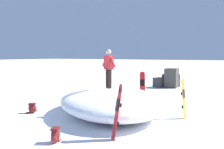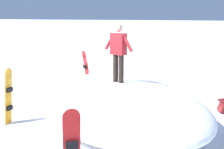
{
  "view_description": "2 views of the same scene",
  "coord_description": "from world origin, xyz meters",
  "px_view_note": "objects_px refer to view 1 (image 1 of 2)",
  "views": [
    {
      "loc": [
        -5.83,
        8.71,
        2.45
      ],
      "look_at": [
        -0.44,
        -0.04,
        1.67
      ],
      "focal_mm": 41.14,
      "sensor_mm": 36.0,
      "label": 1
    },
    {
      "loc": [
        1.63,
        -7.53,
        2.97
      ],
      "look_at": [
        -0.42,
        -0.17,
        1.34
      ],
      "focal_mm": 46.31,
      "sensor_mm": 36.0,
      "label": 2
    }
  ],
  "objects_px": {
    "snowboarder_standing": "(109,66)",
    "backpack_near": "(32,108)",
    "snowboard_primary_upright": "(117,111)",
    "backpack_far": "(55,135)",
    "snowboard_secondary_upright": "(184,98)",
    "snowboard_tertiary_upright": "(142,86)"
  },
  "relations": [
    {
      "from": "snowboard_tertiary_upright",
      "to": "backpack_near",
      "type": "height_order",
      "value": "snowboard_tertiary_upright"
    },
    {
      "from": "snowboard_primary_upright",
      "to": "snowboard_tertiary_upright",
      "type": "distance_m",
      "value": 6.44
    },
    {
      "from": "backpack_near",
      "to": "snowboard_primary_upright",
      "type": "bearing_deg",
      "value": 167.69
    },
    {
      "from": "snowboard_primary_upright",
      "to": "snowboard_secondary_upright",
      "type": "relative_size",
      "value": 1.05
    },
    {
      "from": "backpack_near",
      "to": "snowboarder_standing",
      "type": "bearing_deg",
      "value": -154.13
    },
    {
      "from": "snowboard_primary_upright",
      "to": "backpack_far",
      "type": "distance_m",
      "value": 1.87
    },
    {
      "from": "snowboarder_standing",
      "to": "snowboard_secondary_upright",
      "type": "bearing_deg",
      "value": -159.19
    },
    {
      "from": "snowboard_primary_upright",
      "to": "snowboard_secondary_upright",
      "type": "distance_m",
      "value": 3.63
    },
    {
      "from": "snowboarder_standing",
      "to": "snowboard_tertiary_upright",
      "type": "bearing_deg",
      "value": -87.11
    },
    {
      "from": "snowboarder_standing",
      "to": "snowboard_primary_upright",
      "type": "xyz_separation_m",
      "value": [
        -1.86,
        2.46,
        -1.16
      ]
    },
    {
      "from": "snowboarder_standing",
      "to": "snowboard_primary_upright",
      "type": "relative_size",
      "value": 0.97
    },
    {
      "from": "backpack_near",
      "to": "backpack_far",
      "type": "height_order",
      "value": "backpack_far"
    },
    {
      "from": "backpack_far",
      "to": "snowboarder_standing",
      "type": "bearing_deg",
      "value": -81.57
    },
    {
      "from": "snowboard_secondary_upright",
      "to": "backpack_far",
      "type": "xyz_separation_m",
      "value": [
        2.23,
        4.68,
        -0.58
      ]
    },
    {
      "from": "backpack_near",
      "to": "backpack_far",
      "type": "relative_size",
      "value": 0.99
    },
    {
      "from": "snowboard_secondary_upright",
      "to": "backpack_far",
      "type": "bearing_deg",
      "value": 64.53
    },
    {
      "from": "snowboard_secondary_upright",
      "to": "backpack_far",
      "type": "distance_m",
      "value": 5.22
    },
    {
      "from": "snowboard_primary_upright",
      "to": "backpack_far",
      "type": "height_order",
      "value": "snowboard_primary_upright"
    },
    {
      "from": "snowboarder_standing",
      "to": "backpack_far",
      "type": "relative_size",
      "value": 3.01
    },
    {
      "from": "snowboard_secondary_upright",
      "to": "snowboard_tertiary_upright",
      "type": "bearing_deg",
      "value": -41.31
    },
    {
      "from": "snowboarder_standing",
      "to": "backpack_near",
      "type": "height_order",
      "value": "snowboarder_standing"
    },
    {
      "from": "snowboard_primary_upright",
      "to": "snowboard_tertiary_upright",
      "type": "height_order",
      "value": "snowboard_primary_upright"
    }
  ]
}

